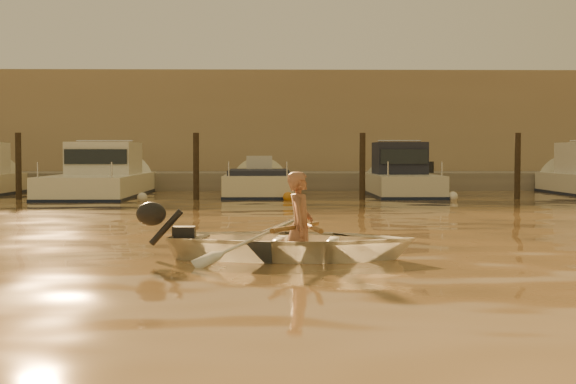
{
  "coord_description": "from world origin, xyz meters",
  "views": [
    {
      "loc": [
        2.01,
        -12.67,
        1.41
      ],
      "look_at": [
        2.31,
        2.0,
        0.75
      ],
      "focal_mm": 55.0,
      "sensor_mm": 36.0,
      "label": 1
    }
  ],
  "objects_px": {
    "moored_boat_3": "(259,189)",
    "person": "(300,226)",
    "moored_boat_4": "(402,177)",
    "waterfront_building": "(225,130)",
    "dinghy": "(293,242)",
    "moored_boat_2": "(100,177)"
  },
  "relations": [
    {
      "from": "moored_boat_4",
      "to": "waterfront_building",
      "type": "xyz_separation_m",
      "value": [
        -6.32,
        11.0,
        1.77
      ]
    },
    {
      "from": "person",
      "to": "moored_boat_2",
      "type": "height_order",
      "value": "moored_boat_2"
    },
    {
      "from": "dinghy",
      "to": "moored_boat_3",
      "type": "xyz_separation_m",
      "value": [
        -0.66,
        17.0,
        0.01
      ]
    },
    {
      "from": "moored_boat_3",
      "to": "moored_boat_4",
      "type": "xyz_separation_m",
      "value": [
        4.66,
        0.0,
        0.4
      ]
    },
    {
      "from": "moored_boat_4",
      "to": "waterfront_building",
      "type": "height_order",
      "value": "waterfront_building"
    },
    {
      "from": "moored_boat_3",
      "to": "person",
      "type": "bearing_deg",
      "value": -87.46
    },
    {
      "from": "moored_boat_4",
      "to": "dinghy",
      "type": "bearing_deg",
      "value": -103.26
    },
    {
      "from": "moored_boat_2",
      "to": "moored_boat_3",
      "type": "xyz_separation_m",
      "value": [
        5.15,
        0.0,
        -0.4
      ]
    },
    {
      "from": "dinghy",
      "to": "moored_boat_4",
      "type": "xyz_separation_m",
      "value": [
        4.01,
        17.0,
        0.41
      ]
    },
    {
      "from": "dinghy",
      "to": "person",
      "type": "height_order",
      "value": "person"
    },
    {
      "from": "dinghy",
      "to": "moored_boat_3",
      "type": "distance_m",
      "value": 17.01
    },
    {
      "from": "moored_boat_2",
      "to": "moored_boat_3",
      "type": "bearing_deg",
      "value": 0.0
    },
    {
      "from": "waterfront_building",
      "to": "moored_boat_4",
      "type": "bearing_deg",
      "value": -60.12
    },
    {
      "from": "moored_boat_2",
      "to": "moored_boat_3",
      "type": "height_order",
      "value": "moored_boat_2"
    },
    {
      "from": "dinghy",
      "to": "person",
      "type": "bearing_deg",
      "value": -90.0
    },
    {
      "from": "dinghy",
      "to": "moored_boat_2",
      "type": "bearing_deg",
      "value": 27.1
    },
    {
      "from": "dinghy",
      "to": "moored_boat_3",
      "type": "height_order",
      "value": "moored_boat_3"
    },
    {
      "from": "moored_boat_2",
      "to": "moored_boat_4",
      "type": "xyz_separation_m",
      "value": [
        9.81,
        0.0,
        0.0
      ]
    },
    {
      "from": "moored_boat_4",
      "to": "waterfront_building",
      "type": "bearing_deg",
      "value": 119.88
    },
    {
      "from": "moored_boat_3",
      "to": "moored_boat_4",
      "type": "distance_m",
      "value": 4.68
    },
    {
      "from": "person",
      "to": "moored_boat_4",
      "type": "distance_m",
      "value": 17.46
    },
    {
      "from": "waterfront_building",
      "to": "dinghy",
      "type": "bearing_deg",
      "value": -85.28
    }
  ]
}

